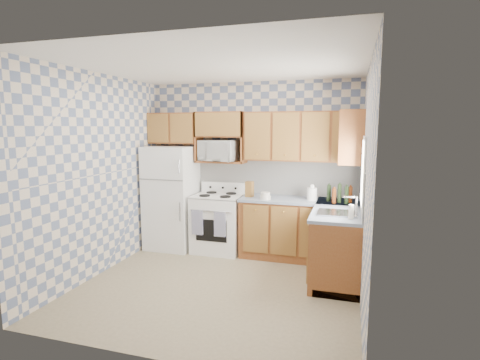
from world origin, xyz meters
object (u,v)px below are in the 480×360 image
(stove_body, at_px, (218,224))
(microwave, at_px, (219,151))
(refrigerator, at_px, (172,197))
(electric_kettle, at_px, (312,194))

(stove_body, distance_m, microwave, 1.17)
(refrigerator, distance_m, electric_kettle, 2.29)
(stove_body, xyz_separation_m, electric_kettle, (1.47, -0.01, 0.56))
(electric_kettle, bearing_deg, refrigerator, -179.54)
(microwave, relative_size, electric_kettle, 3.27)
(refrigerator, bearing_deg, microwave, 11.15)
(stove_body, bearing_deg, microwave, 98.59)
(stove_body, height_order, microwave, microwave)
(refrigerator, distance_m, microwave, 1.11)
(refrigerator, xyz_separation_m, microwave, (0.79, 0.15, 0.78))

